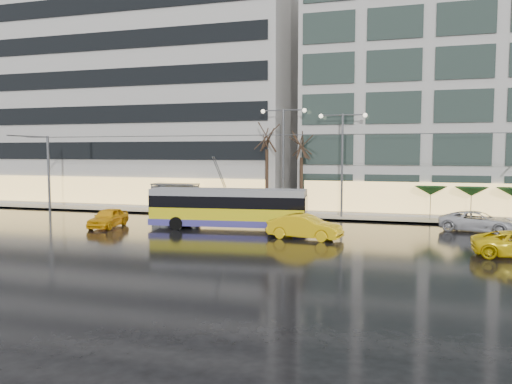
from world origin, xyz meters
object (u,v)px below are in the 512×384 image
at_px(bus_shelter, 172,191).
at_px(street_lamp_near, 283,146).
at_px(trolleybus, 228,209).
at_px(taxi_a, 108,218).

bearing_deg(bus_shelter, street_lamp_near, 0.63).
relative_size(trolleybus, street_lamp_near, 1.26).
bearing_deg(bus_shelter, taxi_a, -92.86).
xyz_separation_m(trolleybus, taxi_a, (-8.71, -1.79, -0.70)).
xyz_separation_m(trolleybus, street_lamp_near, (2.16, 8.04, 4.58)).
bearing_deg(taxi_a, street_lamp_near, 35.75).
bearing_deg(taxi_a, trolleybus, 5.24).
bearing_deg(bus_shelter, trolleybus, -43.95).
bearing_deg(trolleybus, street_lamp_near, 74.95).
relative_size(trolleybus, bus_shelter, 2.71).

